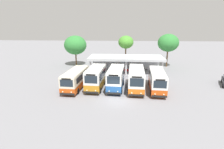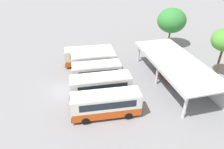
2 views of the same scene
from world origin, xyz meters
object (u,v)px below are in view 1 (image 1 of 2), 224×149
(waiting_chair_middle_seat, at_px, (121,71))
(waiting_chair_end_by_column, at_px, (114,71))
(city_bus_nearest_orange, at_px, (76,78))
(city_bus_middle_cream, at_px, (116,78))
(waiting_chair_second_from_end, at_px, (118,71))
(city_bus_fifth_blue, at_px, (157,80))
(city_bus_fourth_amber, at_px, (136,78))
(waiting_chair_far_end_seat, at_px, (131,71))
(waiting_chair_fourth_seat, at_px, (124,71))
(waiting_chair_fifth_seat, at_px, (127,71))
(city_bus_second_in_row, at_px, (96,77))

(waiting_chair_middle_seat, bearing_deg, waiting_chair_end_by_column, -176.05)
(city_bus_nearest_orange, bearing_deg, city_bus_middle_cream, 0.82)
(waiting_chair_second_from_end, bearing_deg, city_bus_fifth_blue, -57.28)
(waiting_chair_middle_seat, bearing_deg, waiting_chair_second_from_end, -173.26)
(waiting_chair_second_from_end, bearing_deg, waiting_chair_middle_seat, 6.74)
(waiting_chair_second_from_end, relative_size, waiting_chair_middle_seat, 1.00)
(city_bus_fourth_amber, xyz_separation_m, waiting_chair_far_end_seat, (-0.48, 10.05, -1.36))
(city_bus_nearest_orange, height_order, waiting_chair_middle_seat, city_bus_nearest_orange)
(city_bus_middle_cream, distance_m, waiting_chair_fourth_seat, 10.23)
(waiting_chair_middle_seat, height_order, waiting_chair_fifth_seat, same)
(city_bus_second_in_row, height_order, city_bus_fifth_blue, city_bus_second_in_row)
(city_bus_second_in_row, relative_size, city_bus_fourth_amber, 0.89)
(waiting_chair_fourth_seat, distance_m, waiting_chair_far_end_seat, 1.39)
(city_bus_fourth_amber, xyz_separation_m, waiting_chair_middle_seat, (-2.56, 10.13, -1.36))
(waiting_chair_far_end_seat, bearing_deg, waiting_chair_fourth_seat, 177.07)
(city_bus_fifth_blue, distance_m, waiting_chair_fifth_seat, 11.13)
(waiting_chair_middle_seat, xyz_separation_m, waiting_chair_far_end_seat, (2.08, -0.08, 0.00))
(waiting_chair_end_by_column, xyz_separation_m, waiting_chair_far_end_seat, (3.47, 0.02, 0.00))
(city_bus_second_in_row, bearing_deg, city_bus_fifth_blue, -1.84)
(city_bus_second_in_row, height_order, waiting_chair_far_end_seat, city_bus_second_in_row)
(waiting_chair_end_by_column, bearing_deg, waiting_chair_fifth_seat, 0.42)
(city_bus_fifth_blue, bearing_deg, waiting_chair_far_end_seat, 110.22)
(city_bus_nearest_orange, distance_m, city_bus_middle_cream, 6.52)
(city_bus_nearest_orange, bearing_deg, waiting_chair_far_end_seat, 47.24)
(city_bus_nearest_orange, bearing_deg, waiting_chair_fourth_seat, 52.00)
(city_bus_fifth_blue, bearing_deg, waiting_chair_middle_seat, 119.66)
(waiting_chair_second_from_end, xyz_separation_m, waiting_chair_middle_seat, (0.69, 0.08, 0.00))
(city_bus_fifth_blue, relative_size, waiting_chair_fourth_seat, 9.39)
(city_bus_nearest_orange, height_order, waiting_chair_fourth_seat, city_bus_nearest_orange)
(city_bus_middle_cream, xyz_separation_m, waiting_chair_fifth_seat, (2.09, 9.97, -1.38))
(city_bus_second_in_row, relative_size, waiting_chair_fourth_seat, 7.99)
(city_bus_nearest_orange, xyz_separation_m, waiting_chair_fourth_seat, (7.91, 10.13, -1.15))
(city_bus_nearest_orange, bearing_deg, city_bus_fifth_blue, -0.36)
(city_bus_middle_cream, relative_size, waiting_chair_far_end_seat, 8.02)
(waiting_chair_end_by_column, height_order, waiting_chair_fifth_seat, same)
(waiting_chair_end_by_column, xyz_separation_m, waiting_chair_fifth_seat, (2.78, 0.02, 0.00))
(city_bus_fifth_blue, bearing_deg, waiting_chair_fourth_seat, 116.64)
(city_bus_fourth_amber, xyz_separation_m, waiting_chair_fifth_seat, (-1.17, 10.05, -1.36))
(city_bus_fourth_amber, bearing_deg, waiting_chair_far_end_seat, 92.71)
(waiting_chair_second_from_end, xyz_separation_m, waiting_chair_fifth_seat, (2.08, 0.01, 0.00))
(city_bus_second_in_row, relative_size, waiting_chair_second_from_end, 7.99)
(city_bus_second_in_row, bearing_deg, waiting_chair_fifth_seat, 61.45)
(waiting_chair_middle_seat, distance_m, waiting_chair_fifth_seat, 1.39)
(city_bus_middle_cream, distance_m, waiting_chair_fifth_seat, 10.28)
(city_bus_nearest_orange, xyz_separation_m, city_bus_fourth_amber, (9.78, 0.01, 0.21))
(waiting_chair_fifth_seat, height_order, waiting_chair_far_end_seat, same)
(city_bus_nearest_orange, distance_m, waiting_chair_middle_seat, 12.50)
(city_bus_nearest_orange, distance_m, city_bus_second_in_row, 3.28)
(city_bus_second_in_row, relative_size, city_bus_fifth_blue, 0.85)
(waiting_chair_second_from_end, xyz_separation_m, waiting_chair_fourth_seat, (1.39, 0.08, 0.00))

